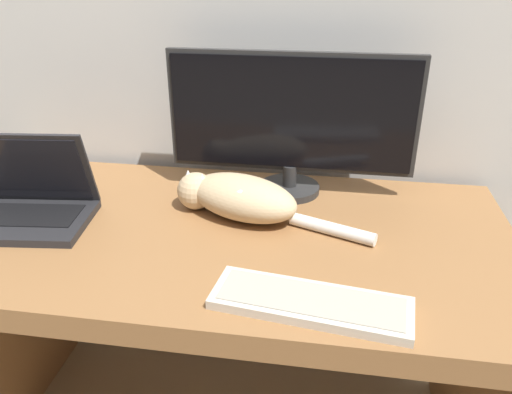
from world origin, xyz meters
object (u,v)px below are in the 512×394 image
(monitor, at_px, (291,121))
(cat, at_px, (239,196))
(external_keyboard, at_px, (311,303))
(laptop, at_px, (28,204))

(monitor, relative_size, cat, 1.30)
(external_keyboard, distance_m, cat, 0.41)
(external_keyboard, relative_size, cat, 0.77)
(laptop, distance_m, external_keyboard, 0.78)
(cat, bearing_deg, laptop, -147.51)
(monitor, relative_size, laptop, 2.02)
(laptop, xyz_separation_m, cat, (0.53, 0.11, 0.01))
(laptop, height_order, cat, laptop)
(external_keyboard, bearing_deg, monitor, 107.35)
(monitor, xyz_separation_m, external_keyboard, (0.09, -0.52, -0.20))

